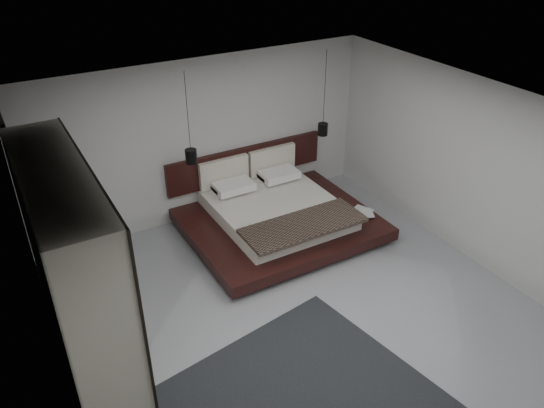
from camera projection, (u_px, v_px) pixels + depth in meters
floor at (297, 308)px, 7.36m from camera, size 6.00×6.00×0.00m
ceiling at (303, 117)px, 5.96m from camera, size 6.00×6.00×0.00m
wall_back at (204, 140)px, 8.91m from camera, size 6.00×0.00×6.00m
wall_front at (494, 389)px, 4.41m from camera, size 6.00×0.00×6.00m
wall_left at (51, 301)px, 5.37m from camera, size 0.00×6.00×6.00m
wall_right at (469, 170)px, 7.95m from camera, size 0.00×6.00×6.00m
lattice_screen at (23, 203)px, 7.28m from camera, size 0.05×0.90×2.60m
bed at (276, 214)px, 8.96m from camera, size 3.02×2.49×1.12m
book_lower at (359, 214)px, 8.98m from camera, size 0.35×0.39×0.03m
book_upper at (360, 213)px, 8.94m from camera, size 0.34×0.37×0.02m
pendant_left at (191, 156)px, 8.22m from camera, size 0.18×0.18×1.45m
pendant_right at (323, 129)px, 9.31m from camera, size 0.18×0.18×1.50m
wardrobe at (78, 285)px, 5.65m from camera, size 0.65×2.78×2.73m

